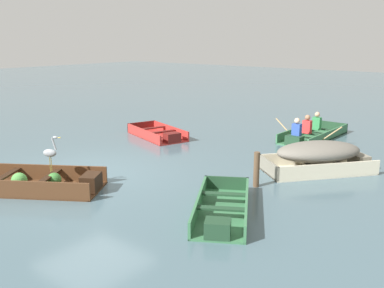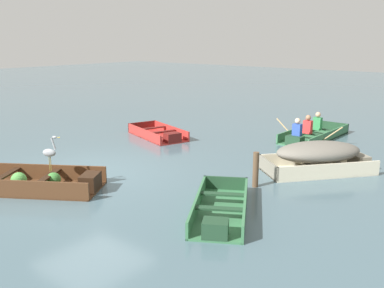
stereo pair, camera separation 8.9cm
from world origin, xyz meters
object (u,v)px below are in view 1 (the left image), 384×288
Objects in this scene: dinghy_dark_varnish_foreground at (31,183)px; skiff_cream_mid_moored at (319,154)px; rowboat_green_with_crew at (311,134)px; skiff_red_near_moored at (159,134)px; mooring_post at (257,170)px; skiff_green_outer_moored at (222,210)px; heron_on_dinghy at (50,152)px.

dinghy_dark_varnish_foreground is 1.21× the size of skiff_cream_mid_moored.
rowboat_green_with_crew is at bearing 116.64° from skiff_cream_mid_moored.
rowboat_green_with_crew reaches higher than skiff_cream_mid_moored.
skiff_red_near_moored is 5.95m from skiff_cream_mid_moored.
mooring_post reaches higher than dinghy_dark_varnish_foreground.
dinghy_dark_varnish_foreground is 4.53m from skiff_green_outer_moored.
dinghy_dark_varnish_foreground is 7.13m from skiff_cream_mid_moored.
skiff_green_outer_moored is 3.29× the size of mooring_post.
rowboat_green_with_crew is 3.95× the size of mooring_post.
skiff_cream_mid_moored is at bearing 71.77° from mooring_post.
rowboat_green_with_crew is 8.87m from heron_on_dinghy.
skiff_red_near_moored is 0.93× the size of skiff_cream_mid_moored.
skiff_red_near_moored is at bearing 177.55° from skiff_cream_mid_moored.
dinghy_dark_varnish_foreground is 4.21× the size of heron_on_dinghy.
skiff_green_outer_moored is at bearing -94.80° from skiff_cream_mid_moored.
skiff_red_near_moored is at bearing 103.18° from dinghy_dark_varnish_foreground.
mooring_post is at bearing -23.51° from skiff_red_near_moored.
skiff_red_near_moored is at bearing -143.70° from rowboat_green_with_crew.
skiff_cream_mid_moored is (5.94, -0.25, 0.34)m from skiff_red_near_moored.
heron_on_dinghy is at bearing -139.70° from mooring_post.
skiff_green_outer_moored is at bearing 19.46° from dinghy_dark_varnish_foreground.
heron_on_dinghy is at bearing 45.88° from dinghy_dark_varnish_foreground.
dinghy_dark_varnish_foreground is 4.22× the size of mooring_post.
skiff_cream_mid_moored is at bearing -2.45° from skiff_red_near_moored.
skiff_cream_mid_moored is 3.49× the size of mooring_post.
heron_on_dinghy reaches higher than rowboat_green_with_crew.
dinghy_dark_varnish_foreground is 0.87m from heron_on_dinghy.
skiff_green_outer_moored is (-0.33, -3.92, -0.34)m from skiff_cream_mid_moored.
skiff_cream_mid_moored is 1.06× the size of skiff_green_outer_moored.
dinghy_dark_varnish_foreground is 5.84m from skiff_red_near_moored.
mooring_post reaches higher than skiff_green_outer_moored.
heron_on_dinghy reaches higher than skiff_cream_mid_moored.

